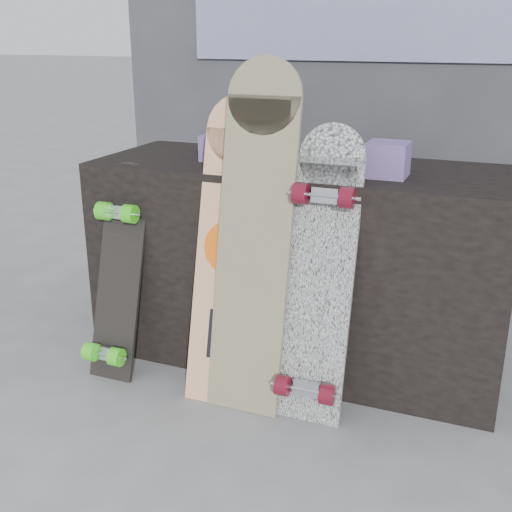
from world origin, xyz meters
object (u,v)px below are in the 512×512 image
at_px(longboard_cascadia, 320,272).
at_px(skateboard_dark, 118,270).
at_px(vendor_table, 299,263).
at_px(longboard_geisha, 230,243).
at_px(longboard_celtic, 255,228).

height_order(longboard_cascadia, skateboard_dark, longboard_cascadia).
height_order(vendor_table, longboard_cascadia, longboard_cascadia).
bearing_deg(vendor_table, longboard_geisha, -113.41).
distance_m(longboard_geisha, skateboard_dark, 0.49).
distance_m(longboard_geisha, longboard_celtic, 0.12).
bearing_deg(longboard_cascadia, longboard_celtic, 178.87).
distance_m(longboard_cascadia, skateboard_dark, 0.81).
xyz_separation_m(longboard_geisha, longboard_celtic, (0.10, -0.01, 0.07)).
relative_size(longboard_geisha, skateboard_dark, 1.33).
xyz_separation_m(vendor_table, longboard_geisha, (-0.15, -0.34, 0.17)).
height_order(longboard_celtic, skateboard_dark, longboard_celtic).
height_order(longboard_geisha, longboard_cascadia, longboard_geisha).
distance_m(vendor_table, longboard_celtic, 0.43).
distance_m(longboard_celtic, longboard_cascadia, 0.27).
bearing_deg(vendor_table, skateboard_dark, -148.72).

